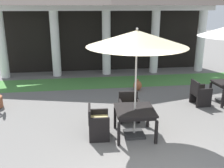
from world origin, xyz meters
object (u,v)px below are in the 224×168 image
at_px(patio_umbrella_near_foreground, 137,39).
at_px(patio_chair_near_foreground_west, 98,122).
at_px(patio_chair_mid_left_west, 200,94).
at_px(patio_chair_near_foreground_north, 129,107).
at_px(terracotta_urn, 138,85).
at_px(patio_table_near_foreground, 135,113).

bearing_deg(patio_umbrella_near_foreground, patio_chair_near_foreground_west, 177.12).
bearing_deg(patio_chair_mid_left_west, patio_umbrella_near_foreground, -57.45).
height_order(patio_chair_near_foreground_north, patio_chair_mid_left_west, patio_chair_mid_left_west).
distance_m(patio_chair_near_foreground_west, patio_chair_near_foreground_north, 1.36).
distance_m(patio_umbrella_near_foreground, terracotta_urn, 4.42).
height_order(patio_chair_near_foreground_west, patio_chair_near_foreground_north, patio_chair_near_foreground_west).
xyz_separation_m(patio_table_near_foreground, patio_umbrella_near_foreground, (0.00, 0.00, 1.87)).
bearing_deg(patio_chair_near_foreground_west, patio_table_near_foreground, 90.00).
bearing_deg(patio_chair_near_foreground_north, patio_chair_near_foreground_west, 45.07).
distance_m(patio_table_near_foreground, patio_chair_near_foreground_north, 0.99).
height_order(patio_chair_near_foreground_west, patio_chair_mid_left_west, patio_chair_mid_left_west).
relative_size(patio_chair_near_foreground_west, patio_chair_mid_left_west, 0.98).
height_order(patio_umbrella_near_foreground, patio_chair_near_foreground_north, patio_umbrella_near_foreground).
height_order(patio_chair_near_foreground_north, terracotta_urn, patio_chair_near_foreground_north).
bearing_deg(patio_chair_near_foreground_north, patio_table_near_foreground, 90.00).
xyz_separation_m(patio_chair_mid_left_west, terracotta_urn, (-1.74, 1.81, -0.20)).
relative_size(patio_chair_near_foreground_west, terracotta_urn, 1.80).
distance_m(patio_chair_near_foreground_north, patio_chair_mid_left_west, 2.78).
bearing_deg(patio_chair_mid_left_west, patio_table_near_foreground, -57.45).
bearing_deg(patio_chair_mid_left_west, terracotta_urn, -137.88).
bearing_deg(patio_chair_mid_left_west, patio_chair_near_foreground_north, -73.45).
height_order(patio_umbrella_near_foreground, terracotta_urn, patio_umbrella_near_foreground).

